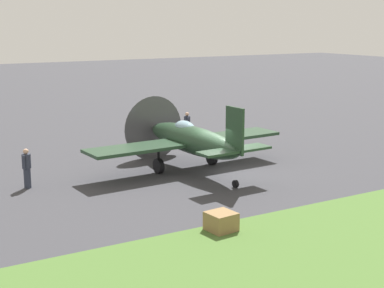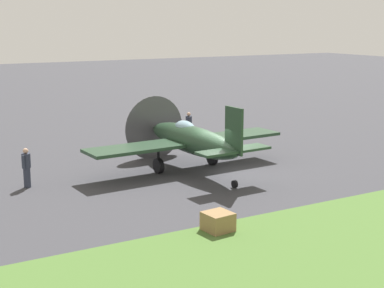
{
  "view_description": "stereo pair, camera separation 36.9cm",
  "coord_description": "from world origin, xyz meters",
  "px_view_note": "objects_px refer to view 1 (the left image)",
  "views": [
    {
      "loc": [
        -14.47,
        -21.33,
        7.02
      ],
      "look_at": [
        -0.7,
        1.91,
        1.33
      ],
      "focal_mm": 54.58,
      "sensor_mm": 36.0,
      "label": 1
    },
    {
      "loc": [
        -14.15,
        -21.52,
        7.02
      ],
      "look_at": [
        -0.7,
        1.91,
        1.33
      ],
      "focal_mm": 54.58,
      "sensor_mm": 36.0,
      "label": 2
    }
  ],
  "objects_px": {
    "ground_crew_mechanic": "(187,126)",
    "ground_crew_chief": "(27,167)",
    "airplane_lead": "(190,139)",
    "supply_crate": "(221,221)"
  },
  "relations": [
    {
      "from": "ground_crew_mechanic",
      "to": "ground_crew_chief",
      "type": "bearing_deg",
      "value": 132.89
    },
    {
      "from": "ground_crew_mechanic",
      "to": "supply_crate",
      "type": "distance_m",
      "value": 15.41
    },
    {
      "from": "ground_crew_chief",
      "to": "ground_crew_mechanic",
      "type": "bearing_deg",
      "value": -25.32
    },
    {
      "from": "airplane_lead",
      "to": "ground_crew_chief",
      "type": "relative_size",
      "value": 5.92
    },
    {
      "from": "ground_crew_chief",
      "to": "supply_crate",
      "type": "bearing_deg",
      "value": -114.4
    },
    {
      "from": "supply_crate",
      "to": "ground_crew_mechanic",
      "type": "bearing_deg",
      "value": 64.15
    },
    {
      "from": "airplane_lead",
      "to": "ground_crew_mechanic",
      "type": "distance_m",
      "value": 7.19
    },
    {
      "from": "airplane_lead",
      "to": "ground_crew_chief",
      "type": "bearing_deg",
      "value": 169.69
    },
    {
      "from": "airplane_lead",
      "to": "ground_crew_mechanic",
      "type": "bearing_deg",
      "value": 58.1
    },
    {
      "from": "ground_crew_chief",
      "to": "ground_crew_mechanic",
      "type": "height_order",
      "value": "same"
    }
  ]
}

